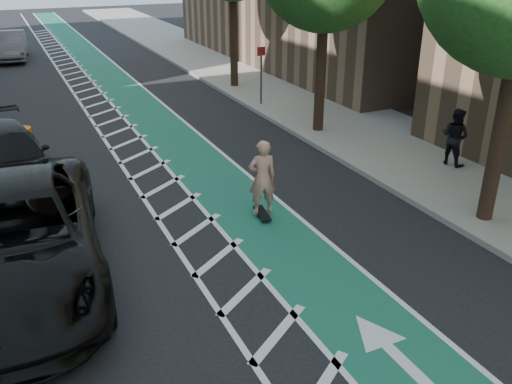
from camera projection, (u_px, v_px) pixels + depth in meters
ground at (170, 312)px, 9.89m from camera, size 120.00×120.00×0.00m
bike_lane at (169, 135)px, 19.31m from camera, size 2.00×90.00×0.01m
buffer_strip at (127, 141)px, 18.73m from camera, size 1.40×90.00×0.01m
sidewalk_right at (325, 112)px, 21.80m from camera, size 5.00×90.00×0.15m
curb_right at (271, 119)px, 20.85m from camera, size 0.12×90.00×0.16m
sign_post at (261, 75)px, 22.19m from camera, size 0.35×0.08×2.47m
skateboard at (262, 213)px, 13.36m from camera, size 0.39×0.89×0.12m
skateboarder at (262, 178)px, 12.97m from camera, size 0.75×0.56×1.87m
suv_near at (12, 238)px, 10.38m from camera, size 3.90×7.36×1.97m
suv_far at (3, 159)px, 14.82m from camera, size 2.95×5.85×1.63m
car_grey at (10, 46)px, 32.18m from camera, size 2.22×5.11×1.64m
pedestrian at (455, 137)px, 15.95m from camera, size 0.84×0.97×1.71m
barrel_b at (24, 145)px, 16.84m from camera, size 0.76×0.76×1.03m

